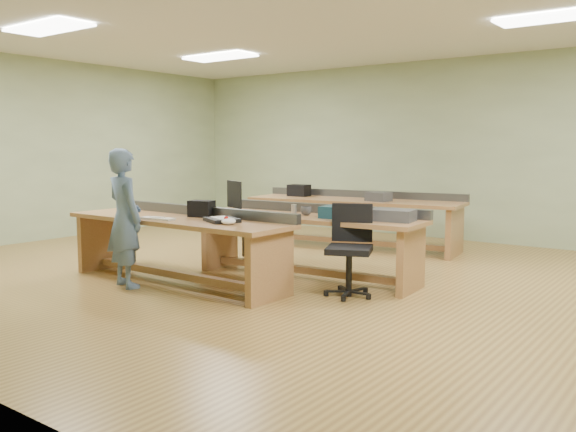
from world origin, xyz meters
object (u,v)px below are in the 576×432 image
object	(u,v)px
workbench_front	(179,234)
parts_bin_grey	(392,215)
laptop_base	(222,220)
camera_bag	(202,209)
workbench_back	(355,211)
person	(125,218)
task_chair	(350,262)
workbench_mid	(308,232)
parts_bin_teal	(339,212)
drinks_can	(294,209)
mug	(306,211)

from	to	relation	value
workbench_front	parts_bin_grey	xyz separation A→B (m)	(2.09, 1.17, 0.26)
laptop_base	camera_bag	size ratio (longest dim) A/B	1.33
parts_bin_grey	workbench_back	bearing A→B (deg)	128.80
person	task_chair	distance (m)	2.51
person	laptop_base	distance (m)	1.11
laptop_base	task_chair	distance (m)	1.44
workbench_mid	camera_bag	xyz separation A→B (m)	(-0.89, -0.87, 0.29)
workbench_mid	workbench_front	bearing A→B (deg)	-137.96
parts_bin_teal	drinks_can	world-z (taller)	parts_bin_teal
workbench_back	camera_bag	bearing A→B (deg)	-101.68
task_chair	drinks_can	size ratio (longest dim) A/B	8.08
workbench_mid	person	bearing A→B (deg)	-135.19
workbench_front	task_chair	world-z (taller)	task_chair
workbench_mid	parts_bin_teal	distance (m)	0.53
laptop_base	drinks_can	bearing A→B (deg)	105.53
person	parts_bin_teal	size ratio (longest dim) A/B	3.98
workbench_mid	mug	distance (m)	0.25
camera_bag	mug	size ratio (longest dim) A/B	2.12
person	parts_bin_grey	bearing A→B (deg)	-131.35
workbench_front	drinks_can	distance (m)	1.39
laptop_base	mug	xyz separation A→B (m)	(0.37, 1.05, 0.03)
laptop_base	parts_bin_teal	size ratio (longest dim) A/B	0.96
camera_bag	person	bearing A→B (deg)	-138.42
laptop_base	task_chair	world-z (taller)	task_chair
laptop_base	parts_bin_grey	size ratio (longest dim) A/B	0.80
parts_bin_teal	parts_bin_grey	xyz separation A→B (m)	(0.60, 0.13, -0.00)
parts_bin_grey	parts_bin_teal	bearing A→B (deg)	-167.58
workbench_back	mug	xyz separation A→B (m)	(0.67, -2.27, 0.24)
workbench_mid	laptop_base	xyz separation A→B (m)	(-0.38, -1.07, 0.22)
person	camera_bag	xyz separation A→B (m)	(0.48, 0.71, 0.08)
parts_bin_teal	parts_bin_grey	world-z (taller)	parts_bin_teal
workbench_mid	task_chair	bearing A→B (deg)	-32.02
task_chair	parts_bin_grey	world-z (taller)	task_chair
workbench_front	drinks_can	world-z (taller)	drinks_can
workbench_front	laptop_base	world-z (taller)	workbench_front
camera_bag	task_chair	distance (m)	1.84
workbench_front	mug	distance (m)	1.50
camera_bag	task_chair	xyz separation A→B (m)	(1.72, 0.43, -0.49)
mug	drinks_can	size ratio (longest dim) A/B	1.11
workbench_front	parts_bin_grey	distance (m)	2.41
mug	drinks_can	world-z (taller)	drinks_can
laptop_base	drinks_can	xyz separation A→B (m)	(0.19, 1.05, 0.04)
parts_bin_teal	drinks_can	size ratio (longest dim) A/B	3.26
mug	person	bearing A→B (deg)	-131.18
workbench_mid	task_chair	distance (m)	0.97
workbench_front	workbench_back	distance (m)	3.35
camera_bag	workbench_front	bearing A→B (deg)	-139.48
workbench_mid	parts_bin_teal	xyz separation A→B (m)	(0.46, -0.05, 0.26)
parts_bin_teal	task_chair	bearing A→B (deg)	-46.12
workbench_back	parts_bin_grey	world-z (taller)	parts_bin_grey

